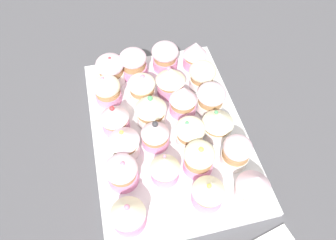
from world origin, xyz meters
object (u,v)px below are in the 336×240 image
object	(u,v)px
cupcake_1	(236,152)
cupcake_2	(218,123)
cupcake_6	(209,191)
cupcake_14	(151,108)
cupcake_15	(142,88)
cupcake_18	(122,172)
cupcake_13	(155,133)
cupcake_7	(199,158)
cupcake_9	(183,100)
baking_tray	(168,130)
cupcake_3	(211,99)
cupcake_12	(165,167)
cupcake_16	(133,63)
cupcake_19	(124,141)
cupcake_8	(190,133)
cupcake_22	(111,69)
cupcake_4	(202,75)
cupcake_11	(165,56)
cupcake_5	(195,54)
cupcake_10	(171,80)
cupcake_17	(128,213)
cupcake_20	(114,117)
cupcake_0	(254,186)
cupcake_21	(107,90)

from	to	relation	value
cupcake_1	cupcake_2	bearing A→B (deg)	9.72
cupcake_6	cupcake_14	size ratio (longest dim) A/B	0.88
cupcake_15	cupcake_18	bearing A→B (deg)	159.09
cupcake_13	cupcake_7	bearing A→B (deg)	-137.23
cupcake_13	cupcake_9	bearing A→B (deg)	-48.15
baking_tray	cupcake_15	distance (cm)	10.75
cupcake_3	cupcake_6	xyz separation A→B (cm)	(-19.40, 6.66, -0.12)
cupcake_6	cupcake_18	world-z (taller)	cupcake_6
cupcake_6	cupcake_7	distance (cm)	6.56
cupcake_12	cupcake_16	size ratio (longest dim) A/B	0.99
cupcake_14	cupcake_15	xyz separation A→B (cm)	(6.37, 0.66, -0.88)
baking_tray	cupcake_9	bearing A→B (deg)	-47.60
cupcake_9	cupcake_19	size ratio (longest dim) A/B	1.03
cupcake_8	cupcake_13	bearing A→B (deg)	79.18
cupcake_6	cupcake_18	distance (cm)	15.73
cupcake_22	cupcake_9	bearing A→B (deg)	-132.65
cupcake_4	cupcake_9	distance (cm)	8.74
cupcake_11	cupcake_14	size ratio (longest dim) A/B	0.82
cupcake_7	baking_tray	bearing A→B (deg)	18.84
cupcake_5	cupcake_16	distance (cm)	14.56
cupcake_2	cupcake_15	xyz separation A→B (cm)	(12.68, 13.00, -0.12)
cupcake_8	cupcake_2	bearing A→B (deg)	-82.40
cupcake_2	cupcake_6	bearing A→B (deg)	155.05
cupcake_13	cupcake_12	bearing A→B (deg)	-178.48
cupcake_8	cupcake_13	xyz separation A→B (cm)	(1.27, 6.66, 0.35)
baking_tray	cupcake_10	xyz separation A→B (cm)	(9.76, -2.89, 4.48)
cupcake_16	cupcake_1	bearing A→B (deg)	-151.79
cupcake_7	cupcake_8	xyz separation A→B (cm)	(5.97, 0.03, -0.30)
cupcake_3	cupcake_10	distance (cm)	9.89
cupcake_5	cupcake_18	xyz separation A→B (cm)	(-25.91, 21.19, -0.52)
cupcake_10	cupcake_11	distance (cm)	7.94
cupcake_5	cupcake_7	size ratio (longest dim) A/B	0.97
cupcake_5	cupcake_2	bearing A→B (deg)	177.07
cupcake_10	cupcake_4	bearing A→B (deg)	-88.01
cupcake_10	cupcake_15	size ratio (longest dim) A/B	1.14
cupcake_2	cupcake_8	size ratio (longest dim) A/B	1.05
cupcake_9	cupcake_12	size ratio (longest dim) A/B	1.10
cupcake_2	cupcake_18	size ratio (longest dim) A/B	1.05
cupcake_12	cupcake_13	size ratio (longest dim) A/B	0.92
baking_tray	cupcake_13	distance (cm)	6.02
cupcake_8	cupcake_19	xyz separation A→B (cm)	(0.74, 12.83, 0.45)
baking_tray	cupcake_17	world-z (taller)	cupcake_17
cupcake_1	cupcake_20	xyz separation A→B (cm)	(12.96, 21.07, 0.21)
cupcake_0	cupcake_16	xyz separation A→B (cm)	(34.78, 15.06, -0.48)
cupcake_4	cupcake_17	xyz separation A→B (cm)	(-27.36, 21.14, 0.55)
cupcake_13	cupcake_22	world-z (taller)	cupcake_13
cupcake_19	cupcake_20	distance (cm)	6.04
cupcake_15	cupcake_21	size ratio (longest dim) A/B	1.04
cupcake_2	cupcake_8	world-z (taller)	cupcake_2
cupcake_2	cupcake_10	xyz separation A→B (cm)	(13.07, 6.53, 0.48)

